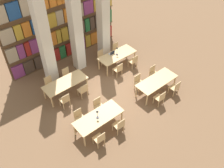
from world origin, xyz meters
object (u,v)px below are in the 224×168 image
object	(u,v)px
chair_7	(154,73)
reading_table_3	(117,56)
chair_4	(160,98)
chair_8	(65,100)
chair_13	(102,57)
desk_lamp_0	(97,113)
pillar_right	(103,9)
chair_5	(139,82)
pillar_center	(75,20)
chair_14	(133,61)
laptop	(112,53)
chair_9	(50,84)
chair_1	(79,117)
chair_2	(119,125)
chair_6	(175,88)
chair_0	(100,139)
reading_table_0	(98,118)
chair_15	(117,49)
desk_lamp_1	(117,50)
chair_3	(99,106)
pillar_left	(43,32)
chair_11	(67,75)
reading_table_2	(65,84)
reading_table_1	(157,82)
chair_10	(83,90)
chair_12	(118,69)

from	to	relation	value
chair_7	reading_table_3	size ratio (longest dim) A/B	0.39
chair_4	chair_8	distance (m)	4.58
chair_13	desk_lamp_0	bearing A→B (deg)	50.00
pillar_right	chair_5	size ratio (longest dim) A/B	6.97
pillar_center	chair_14	size ratio (longest dim) A/B	6.97
laptop	chair_9	bearing A→B (deg)	-5.70
chair_1	chair_7	world-z (taller)	same
chair_2	chair_6	distance (m)	3.71
chair_8	desk_lamp_0	bearing A→B (deg)	-79.07
chair_0	chair_6	distance (m)	4.80
reading_table_0	chair_15	distance (m)	5.52
reading_table_3	desk_lamp_1	world-z (taller)	desk_lamp_1
chair_3	chair_5	xyz separation A→B (m)	(2.60, -0.02, 0.00)
pillar_left	chair_11	bearing A→B (deg)	-49.70
chair_0	desk_lamp_1	xyz separation A→B (m)	(4.06, 3.64, 0.65)
chair_8	chair_13	bearing A→B (deg)	24.49
reading_table_2	chair_11	size ratio (longest dim) A/B	2.59
chair_2	laptop	size ratio (longest dim) A/B	2.69
chair_11	chair_15	world-z (taller)	same
chair_1	chair_7	xyz separation A→B (m)	(4.80, -0.02, 0.00)
chair_3	chair_14	distance (m)	3.86
chair_4	chair_15	xyz separation A→B (m)	(0.99, 4.40, 0.00)
chair_0	reading_table_2	size ratio (longest dim) A/B	0.39
chair_2	chair_14	world-z (taller)	same
chair_5	chair_11	size ratio (longest dim) A/B	1.00
pillar_left	chair_7	distance (m)	6.04
chair_15	desk_lamp_0	bearing A→B (deg)	40.99
pillar_right	chair_7	xyz separation A→B (m)	(0.64, -3.48, -2.54)
chair_0	reading_table_1	bearing A→B (deg)	9.74
chair_4	chair_15	distance (m)	4.51
pillar_center	reading_table_0	size ratio (longest dim) A/B	2.69
chair_0	chair_3	xyz separation A→B (m)	(1.08, 1.48, 0.00)
chair_2	laptop	distance (m)	4.82
pillar_right	pillar_left	bearing A→B (deg)	180.00
chair_0	reading_table_2	distance (m)	3.60
pillar_left	chair_13	world-z (taller)	pillar_left
chair_6	pillar_left	bearing A→B (deg)	130.48
reading_table_0	chair_13	distance (m)	4.73
chair_5	desk_lamp_1	bearing A→B (deg)	-99.92
chair_0	chair_10	size ratio (longest dim) A/B	1.00
chair_10	chair_12	size ratio (longest dim) A/B	1.00
pillar_right	chair_10	world-z (taller)	pillar_right
chair_4	chair_10	size ratio (longest dim) A/B	1.00
chair_0	reading_table_3	bearing A→B (deg)	41.72
desk_lamp_0	reading_table_0	bearing A→B (deg)	9.65
pillar_center	chair_5	xyz separation A→B (m)	(1.33, -3.48, -2.54)
chair_4	chair_8	world-z (taller)	same
desk_lamp_0	chair_1	bearing A→B (deg)	122.13
reading_table_2	chair_10	world-z (taller)	chair_10
pillar_center	chair_5	bearing A→B (deg)	-69.17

